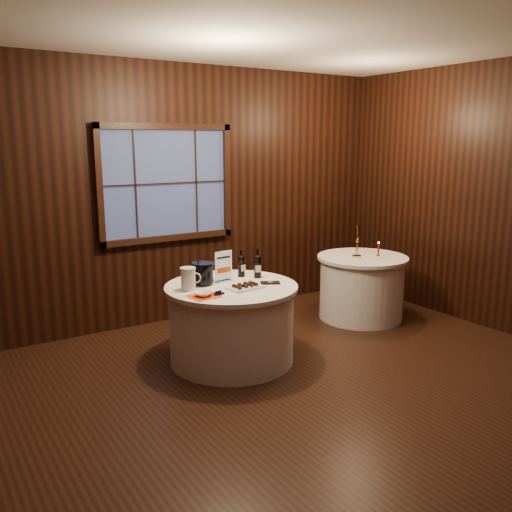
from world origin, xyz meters
TOP-DOWN VIEW (x-y plane):
  - ground at (0.00, 0.00)m, footprint 6.00×6.00m
  - back_wall at (0.00, 2.48)m, footprint 6.00×0.10m
  - main_table at (0.00, 1.00)m, footprint 1.28×1.28m
  - side_table at (2.00, 1.30)m, footprint 1.08×1.08m
  - sign_stand at (0.00, 1.16)m, footprint 0.20×0.11m
  - port_bottle_left at (0.26, 1.24)m, footprint 0.07×0.07m
  - port_bottle_right at (0.37, 1.11)m, footprint 0.07×0.09m
  - ice_bucket at (-0.22, 1.16)m, footprint 0.21×0.21m
  - chocolate_plate at (0.06, 0.83)m, footprint 0.35×0.25m
  - chocolate_box at (0.35, 0.85)m, footprint 0.21×0.17m
  - grape_bunch at (-0.26, 0.77)m, footprint 0.16×0.07m
  - glass_pitcher at (-0.42, 1.07)m, footprint 0.19×0.15m
  - orange_napkin at (-0.40, 0.80)m, footprint 0.26×0.26m
  - cracker_bowl at (-0.40, 0.80)m, footprint 0.20×0.20m
  - brass_candlestick at (1.92, 1.31)m, footprint 0.11×0.11m
  - red_candle at (2.16, 1.20)m, footprint 0.05×0.05m

SIDE VIEW (x-z plane):
  - ground at x=0.00m, z-range 0.00..0.00m
  - main_table at x=0.00m, z-range 0.00..0.77m
  - side_table at x=2.00m, z-range 0.00..0.77m
  - orange_napkin at x=-0.40m, z-range 0.77..0.77m
  - chocolate_box at x=0.35m, z-range 0.77..0.79m
  - grape_bunch at x=-0.26m, z-range 0.77..0.81m
  - chocolate_plate at x=0.06m, z-range 0.77..0.81m
  - cracker_bowl at x=-0.40m, z-range 0.77..0.81m
  - red_candle at x=2.16m, z-range 0.75..0.93m
  - glass_pitcher at x=-0.42m, z-range 0.77..0.98m
  - sign_stand at x=0.00m, z-range 0.72..1.04m
  - ice_bucket at x=-0.22m, z-range 0.78..0.99m
  - port_bottle_left at x=0.26m, z-range 0.75..1.05m
  - port_bottle_right at x=0.37m, z-range 0.75..1.06m
  - brass_candlestick at x=1.92m, z-range 0.72..1.10m
  - back_wall at x=0.00m, z-range 0.04..3.04m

